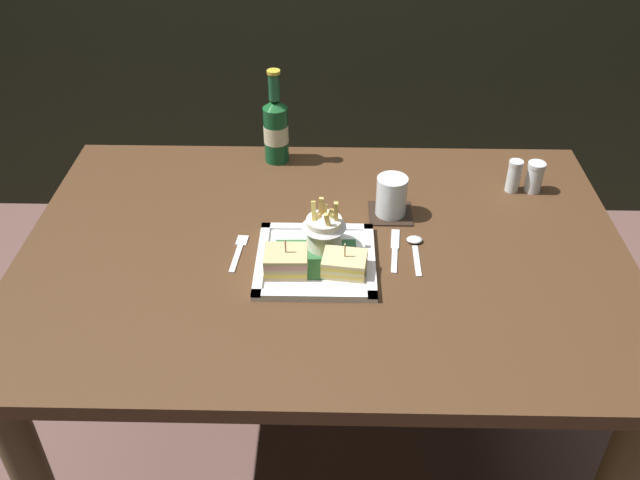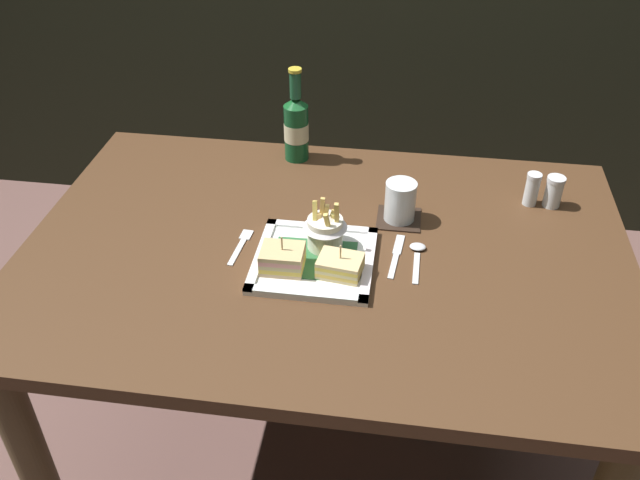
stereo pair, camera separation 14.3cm
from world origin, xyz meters
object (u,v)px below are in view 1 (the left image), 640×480
object	(u,v)px
sandwich_half_right	(344,264)
fries_cup	(323,227)
sandwich_half_left	(286,261)
knife	(395,248)
beer_bottle	(276,128)
pepper_shaker	(534,179)
water_glass	(391,198)
square_plate	(316,261)
fork	(239,251)
dining_table	(324,292)
salt_shaker	(513,178)
spoon	(415,245)

from	to	relation	value
sandwich_half_right	fries_cup	size ratio (longest dim) A/B	0.81
sandwich_half_left	knife	distance (m)	0.25
sandwich_half_left	beer_bottle	xyz separation A→B (m)	(-0.05, 0.48, 0.06)
pepper_shaker	beer_bottle	bearing A→B (deg)	167.74
knife	water_glass	bearing A→B (deg)	90.77
square_plate	sandwich_half_left	bearing A→B (deg)	-146.73
fork	knife	size ratio (longest dim) A/B	0.84
pepper_shaker	fries_cup	bearing A→B (deg)	-153.54
water_glass	dining_table	bearing A→B (deg)	-139.12
fries_cup	fork	bearing A→B (deg)	-177.51
water_glass	fork	world-z (taller)	water_glass
sandwich_half_left	salt_shaker	bearing A→B (deg)	32.43
fries_cup	fork	world-z (taller)	fries_cup
sandwich_half_left	knife	xyz separation A→B (m)	(0.23, 0.09, -0.03)
spoon	water_glass	bearing A→B (deg)	109.94
beer_bottle	knife	size ratio (longest dim) A/B	1.59
salt_shaker	pepper_shaker	world-z (taller)	salt_shaker
water_glass	salt_shaker	size ratio (longest dim) A/B	1.15
pepper_shaker	square_plate	bearing A→B (deg)	-150.23
water_glass	pepper_shaker	bearing A→B (deg)	17.40
square_plate	sandwich_half_right	size ratio (longest dim) A/B	2.58
fork	salt_shaker	distance (m)	0.69
beer_bottle	salt_shaker	bearing A→B (deg)	-13.27
fork	pepper_shaker	size ratio (longest dim) A/B	1.70
sandwich_half_left	dining_table	bearing A→B (deg)	51.37
water_glass	salt_shaker	world-z (taller)	water_glass
sandwich_half_left	sandwich_half_right	size ratio (longest dim) A/B	0.92
beer_bottle	water_glass	world-z (taller)	beer_bottle
beer_bottle	knife	distance (m)	0.48
sandwich_half_right	salt_shaker	bearing A→B (deg)	39.33
fries_cup	sandwich_half_right	bearing A→B (deg)	-61.90
fries_cup	spoon	bearing A→B (deg)	4.28
sandwich_half_left	spoon	bearing A→B (deg)	20.04
fork	spoon	world-z (taller)	spoon
sandwich_half_left	water_glass	size ratio (longest dim) A/B	0.95
fork	pepper_shaker	world-z (taller)	pepper_shaker
dining_table	fork	world-z (taller)	fork
sandwich_half_left	fries_cup	distance (m)	0.12
sandwich_half_right	water_glass	world-z (taller)	water_glass
dining_table	fork	bearing A→B (deg)	-174.31
knife	pepper_shaker	size ratio (longest dim) A/B	2.02
fries_cup	knife	xyz separation A→B (m)	(0.16, 0.01, -0.06)
spoon	square_plate	bearing A→B (deg)	-164.16
fork	water_glass	bearing A→B (deg)	24.01
sandwich_half_right	fries_cup	world-z (taller)	fries_cup
sandwich_half_left	knife	world-z (taller)	sandwich_half_left
square_plate	spoon	bearing A→B (deg)	15.84
fork	pepper_shaker	bearing A→B (deg)	20.70
fries_cup	pepper_shaker	bearing A→B (deg)	26.46
dining_table	fries_cup	size ratio (longest dim) A/B	11.02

